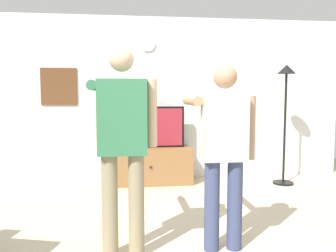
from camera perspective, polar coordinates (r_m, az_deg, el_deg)
name	(u,v)px	position (r m, az deg, el deg)	size (l,w,h in m)	color
back_wall	(158,99)	(5.83, -1.61, 4.51)	(6.40, 0.10, 2.70)	silver
tv_stand	(149,165)	(5.58, -3.09, -6.53)	(1.35, 0.56, 0.57)	olive
television	(149,127)	(5.54, -3.15, -0.18)	(1.13, 0.07, 0.66)	black
wall_clock	(148,44)	(5.82, -3.39, 13.47)	(0.25, 0.25, 0.03)	white
framed_picture	(59,87)	(5.85, -17.60, 6.25)	(0.57, 0.04, 0.59)	brown
floor_lamp	(286,99)	(5.71, 18.90, 4.21)	(0.32, 0.32, 1.89)	black
person_standing_nearer_lamp	(122,139)	(2.99, -7.57, -2.18)	(0.60, 0.78, 1.82)	gray
person_standing_nearer_couch	(224,147)	(3.16, 9.20, -3.50)	(0.57, 0.78, 1.68)	#384266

